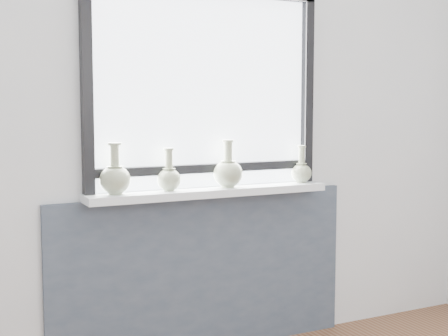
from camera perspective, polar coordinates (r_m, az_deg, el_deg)
name	(u,v)px	position (r m, az deg, el deg)	size (l,w,h in m)	color
back_wall	(202,111)	(3.31, -2.01, 5.23)	(3.60, 0.02, 2.60)	silver
apron_panel	(205,273)	(3.40, -1.74, -9.60)	(1.70, 0.03, 0.86)	#475060
windowsill	(210,192)	(3.25, -1.25, -2.21)	(1.32, 0.18, 0.04)	white
window	(205,84)	(3.27, -1.75, 7.70)	(1.30, 0.06, 1.05)	black
vase_a	(115,178)	(3.05, -9.93, -0.86)	(0.15, 0.15, 0.25)	#A4AE8B
vase_b	(169,177)	(3.15, -5.05, -0.85)	(0.12, 0.12, 0.22)	#A4AE8B
vase_c	(228,172)	(3.27, 0.38, -0.35)	(0.16, 0.16, 0.25)	#A4AE8B
vase_d	(301,171)	(3.50, 7.09, -0.29)	(0.11, 0.11, 0.21)	#A4AE8B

